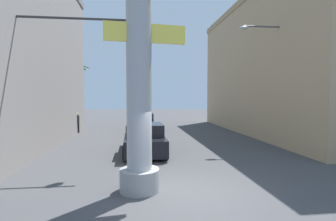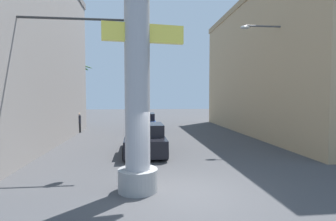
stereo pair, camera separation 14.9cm
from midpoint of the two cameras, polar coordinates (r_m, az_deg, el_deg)
ground_plane at (r=18.01m, az=-2.22°, el=-6.42°), size 88.33×88.33×0.00m
building_right at (r=23.36m, az=22.99°, el=8.75°), size 6.79×19.90×10.75m
neon_sign_pole at (r=8.23m, az=-6.85°, el=12.02°), size 2.82×1.24×9.57m
street_lamp at (r=16.69m, az=22.03°, el=7.61°), size 2.71×0.28×7.15m
traffic_light_mast at (r=11.98m, az=-25.51°, el=9.87°), size 5.88×0.32×6.27m
car_lead at (r=13.97m, az=-5.50°, el=-6.27°), size 2.18×4.83×1.56m
car_far at (r=22.33m, az=-5.66°, el=-2.69°), size 2.07×4.29×1.56m
palm_tree_far_left at (r=27.03m, az=-19.88°, el=5.23°), size 2.85×2.72×6.25m
pedestrian_far_left at (r=22.54m, az=-19.32°, el=-2.23°), size 0.48×0.48×1.65m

